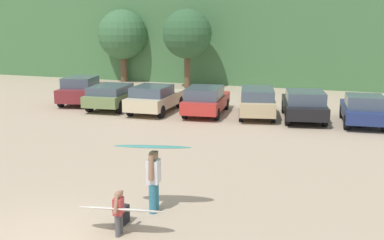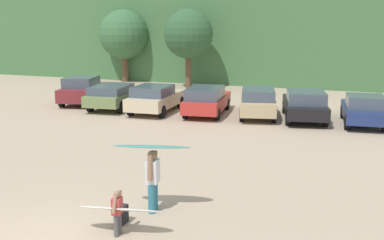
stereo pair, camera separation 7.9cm
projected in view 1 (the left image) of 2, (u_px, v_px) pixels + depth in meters
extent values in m
plane|color=tan|center=(44.00, 238.00, 10.49)|extent=(120.00, 120.00, 0.00)
cube|color=#427042|center=(278.00, 35.00, 38.79)|extent=(108.00, 12.00, 7.26)
cylinder|color=brown|center=(124.00, 69.00, 36.97)|extent=(0.54, 0.54, 2.10)
sphere|color=#38663D|center=(123.00, 34.00, 36.40)|extent=(3.89, 3.89, 3.89)
cylinder|color=brown|center=(187.00, 72.00, 33.34)|extent=(0.45, 0.45, 2.40)
sphere|color=#2D5633|center=(187.00, 34.00, 32.77)|extent=(3.51, 3.51, 3.51)
cube|color=maroon|center=(82.00, 92.00, 27.29)|extent=(2.62, 4.24, 0.73)
cube|color=#3F4C5B|center=(80.00, 82.00, 26.90)|extent=(2.06, 2.34, 0.58)
cylinder|color=black|center=(77.00, 95.00, 28.72)|extent=(0.35, 0.65, 0.61)
cylinder|color=black|center=(103.00, 95.00, 28.53)|extent=(0.35, 0.65, 0.61)
cylinder|color=black|center=(61.00, 102.00, 26.20)|extent=(0.35, 0.65, 0.61)
cylinder|color=black|center=(88.00, 102.00, 26.01)|extent=(0.35, 0.65, 0.61)
cube|color=#6B7F4C|center=(116.00, 96.00, 26.04)|extent=(2.39, 4.86, 0.58)
cube|color=#3F4C5B|center=(110.00, 89.00, 25.25)|extent=(2.02, 2.67, 0.43)
cylinder|color=black|center=(113.00, 96.00, 27.77)|extent=(0.29, 0.73, 0.71)
cylinder|color=black|center=(140.00, 98.00, 27.36)|extent=(0.29, 0.73, 0.71)
cylinder|color=black|center=(89.00, 105.00, 24.83)|extent=(0.29, 0.73, 0.71)
cylinder|color=black|center=(120.00, 107.00, 24.42)|extent=(0.29, 0.73, 0.71)
cube|color=beige|center=(156.00, 100.00, 24.85)|extent=(2.11, 4.50, 0.64)
cube|color=#3F4C5B|center=(152.00, 91.00, 24.23)|extent=(1.85, 2.24, 0.51)
cylinder|color=black|center=(151.00, 101.00, 26.52)|extent=(0.25, 0.66, 0.65)
cylinder|color=black|center=(179.00, 102.00, 26.03)|extent=(0.25, 0.66, 0.65)
cylinder|color=black|center=(130.00, 110.00, 23.80)|extent=(0.25, 0.66, 0.65)
cylinder|color=black|center=(161.00, 112.00, 23.31)|extent=(0.25, 0.66, 0.65)
cube|color=#B72D28|center=(207.00, 102.00, 24.28)|extent=(2.29, 4.56, 0.61)
cube|color=#3F4C5B|center=(205.00, 93.00, 23.63)|extent=(1.92, 2.54, 0.57)
cylinder|color=black|center=(197.00, 103.00, 25.90)|extent=(0.29, 0.63, 0.61)
cylinder|color=black|center=(226.00, 104.00, 25.54)|extent=(0.29, 0.63, 0.61)
cylinder|color=black|center=(185.00, 113.00, 23.15)|extent=(0.29, 0.63, 0.61)
cylinder|color=black|center=(217.00, 114.00, 22.78)|extent=(0.29, 0.63, 0.61)
cube|color=tan|center=(257.00, 103.00, 23.76)|extent=(2.68, 4.79, 0.67)
cube|color=#3F4C5B|center=(257.00, 93.00, 23.11)|extent=(2.12, 2.88, 0.51)
cylinder|color=black|center=(242.00, 104.00, 25.37)|extent=(0.36, 0.70, 0.66)
cylinder|color=black|center=(270.00, 105.00, 25.19)|extent=(0.36, 0.70, 0.66)
cylinder|color=black|center=(241.00, 115.00, 22.48)|extent=(0.36, 0.70, 0.66)
cylinder|color=black|center=(273.00, 116.00, 22.30)|extent=(0.36, 0.70, 0.66)
cube|color=black|center=(304.00, 107.00, 22.95)|extent=(2.79, 4.80, 0.58)
cube|color=#3F4C5B|center=(305.00, 97.00, 22.24)|extent=(2.15, 2.39, 0.59)
cylinder|color=black|center=(284.00, 107.00, 24.57)|extent=(0.35, 0.71, 0.68)
cylinder|color=black|center=(317.00, 108.00, 24.33)|extent=(0.35, 0.71, 0.68)
cylinder|color=black|center=(287.00, 118.00, 21.69)|extent=(0.35, 0.71, 0.68)
cylinder|color=black|center=(325.00, 119.00, 21.45)|extent=(0.35, 0.71, 0.68)
cube|color=navy|center=(362.00, 112.00, 21.83)|extent=(2.19, 4.10, 0.55)
cube|color=#3F4C5B|center=(365.00, 102.00, 21.20)|extent=(1.82, 1.94, 0.59)
cylinder|color=black|center=(342.00, 112.00, 23.30)|extent=(0.29, 0.68, 0.66)
cylinder|color=black|center=(376.00, 113.00, 22.93)|extent=(0.29, 0.68, 0.66)
cylinder|color=black|center=(347.00, 122.00, 20.83)|extent=(0.29, 0.68, 0.66)
cylinder|color=black|center=(384.00, 124.00, 20.47)|extent=(0.29, 0.68, 0.66)
cylinder|color=teal|center=(153.00, 199.00, 11.78)|extent=(0.18, 0.18, 0.78)
cylinder|color=teal|center=(155.00, 195.00, 12.05)|extent=(0.18, 0.18, 0.78)
cube|color=silver|center=(154.00, 171.00, 11.77)|extent=(0.36, 0.44, 0.60)
sphere|color=#8C664C|center=(153.00, 155.00, 11.68)|extent=(0.25, 0.25, 0.25)
cylinder|color=#8C664C|center=(151.00, 168.00, 11.53)|extent=(0.16, 0.22, 0.64)
cylinder|color=#8C664C|center=(156.00, 163.00, 11.95)|extent=(0.16, 0.21, 0.64)
cylinder|color=#4C4C51|center=(118.00, 226.00, 10.52)|extent=(0.12, 0.12, 0.51)
cylinder|color=#4C4C51|center=(120.00, 223.00, 10.70)|extent=(0.12, 0.12, 0.51)
cube|color=#B23838|center=(118.00, 206.00, 10.51)|extent=(0.23, 0.29, 0.39)
sphere|color=#8C664C|center=(118.00, 195.00, 10.46)|extent=(0.16, 0.16, 0.16)
cylinder|color=#8C664C|center=(116.00, 204.00, 10.35)|extent=(0.13, 0.27, 0.41)
cylinder|color=#8C664C|center=(120.00, 199.00, 10.63)|extent=(0.13, 0.28, 0.41)
ellipsoid|color=teal|center=(152.00, 147.00, 11.66)|extent=(2.09, 1.05, 0.18)
ellipsoid|color=white|center=(121.00, 209.00, 10.61)|extent=(2.12, 0.94, 0.30)
cube|color=black|center=(122.00, 215.00, 11.22)|extent=(0.24, 0.34, 0.45)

